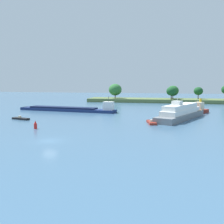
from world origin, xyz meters
name	(u,v)px	position (x,y,z in m)	size (l,w,h in m)	color
ground_plane	(49,141)	(0.00, 0.00, 0.00)	(400.00, 400.00, 0.00)	#3D607F
treeline_island	(170,98)	(21.07, 94.43, 2.33)	(84.97, 14.74, 9.40)	#566B3D
tugboat	(198,110)	(30.34, 48.48, 1.24)	(7.67, 10.18, 4.90)	maroon
fishing_skiff	(151,122)	(16.46, 23.37, 0.29)	(3.02, 6.29, 1.04)	maroon
cargo_barge	(69,109)	(-14.09, 45.10, 0.82)	(36.68, 9.17, 5.57)	navy
white_riverboat	(181,113)	(24.06, 33.10, 1.82)	(14.65, 25.33, 6.70)	slate
small_motorboat	(21,119)	(-19.52, 22.68, 0.27)	(5.82, 3.04, 0.99)	black
channel_buoy_red	(35,125)	(-8.31, 10.31, 0.81)	(0.70, 0.70, 1.90)	red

